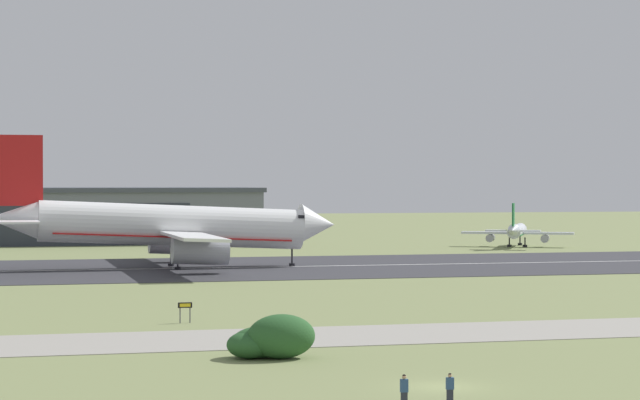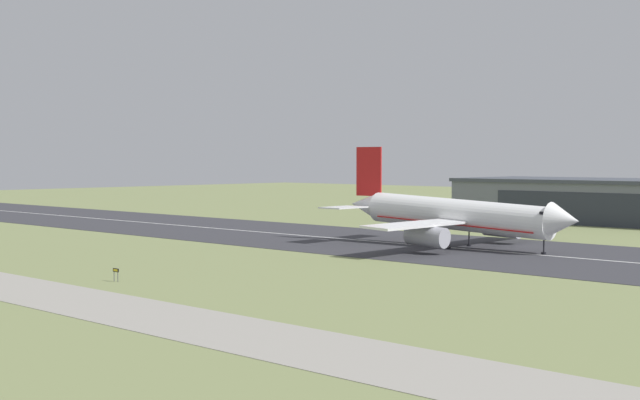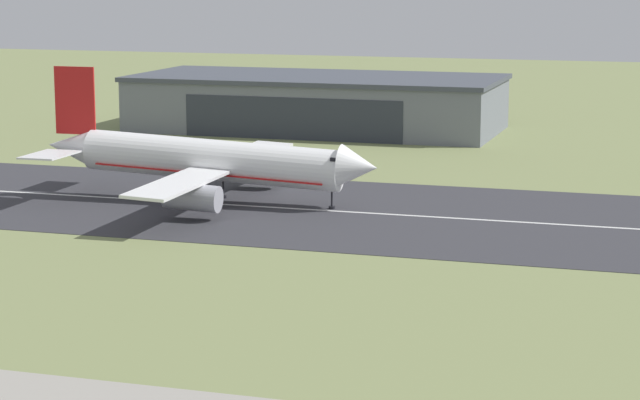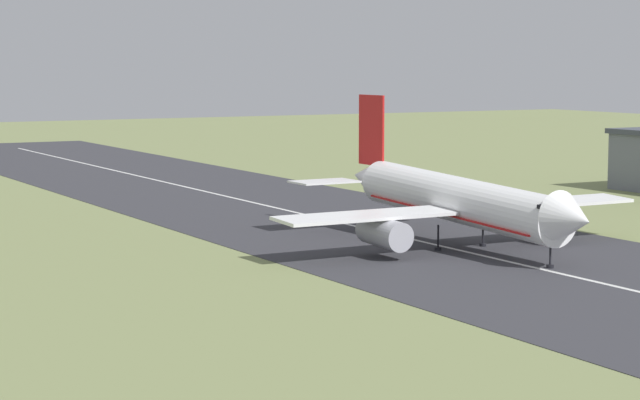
# 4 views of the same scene
# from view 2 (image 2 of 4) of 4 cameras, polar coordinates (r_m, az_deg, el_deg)

# --- Properties ---
(ground_plane) EXTENTS (690.35, 690.35, 0.00)m
(ground_plane) POSITION_cam_2_polar(r_m,az_deg,el_deg) (120.72, -4.26, -4.98)
(ground_plane) COLOR #7A8451
(runway_strip) EXTENTS (450.35, 47.46, 0.06)m
(runway_strip) POSITION_cam_2_polar(r_m,az_deg,el_deg) (159.83, 9.50, -3.13)
(runway_strip) COLOR #333338
(runway_strip) RESTS_ON ground_plane
(runway_centreline) EXTENTS (405.32, 0.70, 0.01)m
(runway_centreline) POSITION_cam_2_polar(r_m,az_deg,el_deg) (159.83, 9.50, -3.12)
(runway_centreline) COLOR silver
(runway_centreline) RESTS_ON runway_strip
(taxiway_road) EXTENTS (337.76, 12.36, 0.05)m
(taxiway_road) POSITION_cam_2_polar(r_m,az_deg,el_deg) (104.67, -15.22, -6.23)
(taxiway_road) COLOR gray
(taxiway_road) RESTS_ON ground_plane
(hangar_building) EXTENTS (72.93, 33.13, 10.92)m
(hangar_building) POSITION_cam_2_polar(r_m,az_deg,el_deg) (237.24, 17.80, -0.03)
(hangar_building) COLOR slate
(hangar_building) RESTS_ON ground_plane
(airplane_landing) EXTENTS (48.65, 50.43, 18.35)m
(airplane_landing) POSITION_cam_2_polar(r_m,az_deg,el_deg) (162.20, 8.69, -1.00)
(airplane_landing) COLOR white
(airplane_landing) RESTS_ON ground_plane
(runway_sign) EXTENTS (1.21, 0.13, 1.75)m
(runway_sign) POSITION_cam_2_polar(r_m,az_deg,el_deg) (119.40, -12.93, -4.51)
(runway_sign) COLOR #4C4C51
(runway_sign) RESTS_ON ground_plane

